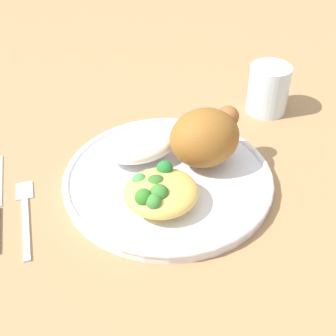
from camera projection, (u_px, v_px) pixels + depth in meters
The scene contains 7 objects.
ground_plane at pixel (168, 184), 0.63m from camera, with size 2.00×2.00×0.00m, color #A4794E.
plate at pixel (168, 179), 0.63m from camera, with size 0.28×0.28×0.02m.
roasted_chicken at pixel (206, 137), 0.62m from camera, with size 0.10×0.08×0.08m.
rice_pile at pixel (140, 145), 0.64m from camera, with size 0.10×0.07×0.04m, color white.
mac_cheese_with_broccoli at pixel (159, 191), 0.56m from camera, with size 0.09×0.09×0.04m.
fork at pixel (25, 213), 0.58m from camera, with size 0.03×0.14×0.01m.
water_glass at pixel (268, 89), 0.75m from camera, with size 0.07×0.07×0.08m, color silver.
Camera 1 is at (-0.18, -0.44, 0.41)m, focal length 49.64 mm.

